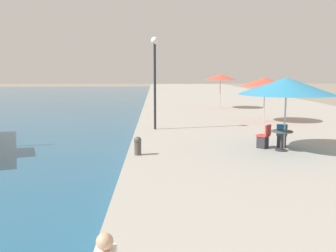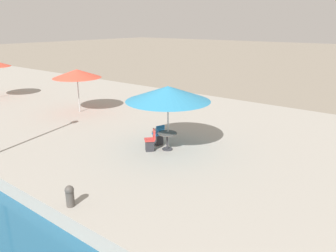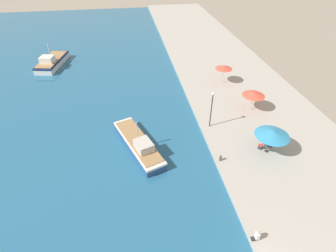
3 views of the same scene
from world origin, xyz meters
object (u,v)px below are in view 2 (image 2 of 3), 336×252
Objects in this scene: cafe_umbrella_pink at (168,94)px; cafe_umbrella_white at (77,74)px; cafe_chair_left at (158,137)px; cafe_chair_right at (150,143)px; cafe_table at (167,138)px; mooring_bollard at (70,195)px.

cafe_umbrella_white is (1.51, 7.88, -0.08)m from cafe_umbrella_pink.
cafe_chair_right is at bearing -146.98° from cafe_chair_left.
cafe_umbrella_pink is at bearing 24.67° from cafe_table.
cafe_chair_right reaches higher than mooring_bollard.
cafe_table is 0.75m from cafe_chair_left.
cafe_umbrella_white is at bearing 98.41° from cafe_chair_left.
cafe_umbrella_pink is 5.32× the size of mooring_bollard.
cafe_chair_left reaches higher than cafe_table.
cafe_table is (-0.11, -0.05, -1.84)m from cafe_umbrella_pink.
cafe_chair_left is 5.62m from mooring_bollard.
cafe_umbrella_pink is at bearing -81.95° from cafe_chair_left.
cafe_umbrella_white is at bearing 27.05° from cafe_chair_right.
cafe_umbrella_pink is 1.85m from cafe_table.
cafe_chair_right is 1.39× the size of mooring_bollard.
mooring_bollard is (-5.49, -1.21, 0.02)m from cafe_chair_left.
cafe_umbrella_white is at bearing 78.41° from cafe_table.
cafe_chair_right is at bearing 136.80° from cafe_table.
cafe_chair_right is at bearing 12.19° from mooring_bollard.
cafe_umbrella_white is 3.09× the size of cafe_chair_left.
cafe_chair_right is (-2.15, -7.44, -1.97)m from cafe_umbrella_white.
cafe_umbrella_white reaches higher than cafe_table.
mooring_bollard is at bearing 145.39° from cafe_chair_right.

